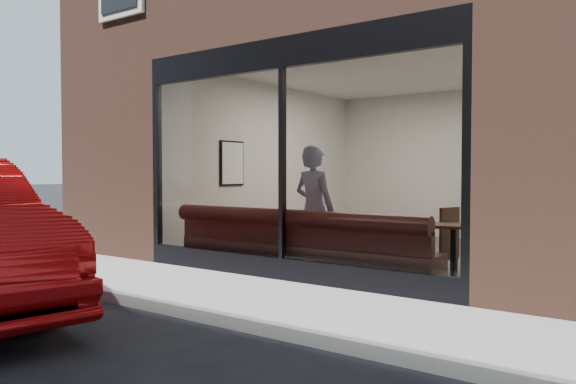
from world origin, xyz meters
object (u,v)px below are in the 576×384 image
Objects in this scene: banquette at (300,260)px; cafe_table_right at (453,226)px; cafe_chair_right at (438,257)px; person at (314,209)px; cafe_table_left at (246,216)px.

cafe_table_right reaches higher than banquette.
banquette reaches higher than cafe_chair_right.
person is at bearing 84.11° from banquette.
person is at bearing -165.26° from cafe_table_right.
person reaches higher than cafe_table_right.
person is 1.49m from cafe_table_left.
cafe_table_right is (1.88, 0.80, 0.52)m from banquette.
person is 3.07× the size of cafe_table_right.
cafe_table_right is (1.85, 0.49, -0.17)m from person.
banquette is 1.97m from cafe_chair_right.
person is at bearing 50.92° from cafe_chair_right.
cafe_table_right is at bearing 4.37° from cafe_table_left.
banquette is 9.93× the size of cafe_chair_right.
cafe_chair_right is at bearing 128.38° from cafe_table_right.
cafe_table_left is 0.97× the size of cafe_table_right.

